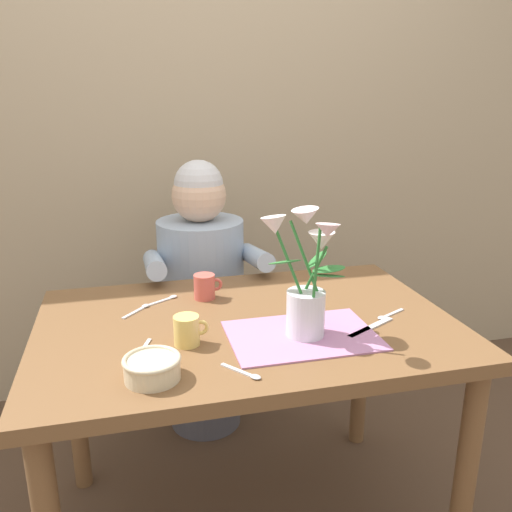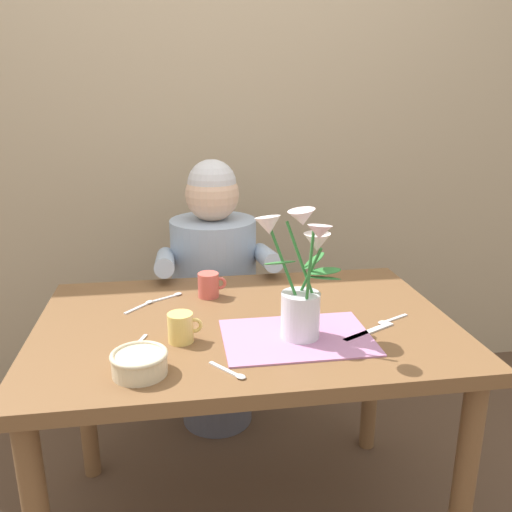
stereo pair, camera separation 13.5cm
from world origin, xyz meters
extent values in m
cube|color=tan|center=(0.00, 1.05, 1.25)|extent=(4.00, 0.10, 2.50)
cube|color=brown|center=(0.00, 0.00, 0.72)|extent=(1.20, 0.80, 0.04)
cylinder|color=brown|center=(0.54, -0.34, 0.35)|extent=(0.06, 0.06, 0.70)
cylinder|color=brown|center=(-0.54, 0.34, 0.35)|extent=(0.06, 0.06, 0.70)
cylinder|color=brown|center=(0.54, 0.34, 0.35)|extent=(0.06, 0.06, 0.70)
cylinder|color=#4C4C56|center=(-0.04, 0.62, 0.20)|extent=(0.30, 0.30, 0.40)
cylinder|color=#99ADC6|center=(-0.04, 0.62, 0.65)|extent=(0.34, 0.34, 0.50)
sphere|color=#DBB293|center=(-0.04, 0.62, 1.00)|extent=(0.21, 0.21, 0.21)
sphere|color=silver|center=(-0.04, 0.62, 1.04)|extent=(0.19, 0.19, 0.19)
cylinder|color=#99ADC6|center=(-0.23, 0.48, 0.78)|extent=(0.07, 0.33, 0.12)
cylinder|color=#99ADC6|center=(0.15, 0.48, 0.78)|extent=(0.07, 0.33, 0.12)
cube|color=#B275A3|center=(0.12, -0.14, 0.74)|extent=(0.40, 0.28, 0.00)
cylinder|color=silver|center=(0.13, -0.14, 0.80)|extent=(0.10, 0.10, 0.13)
cylinder|color=#2D7533|center=(0.15, -0.13, 0.92)|extent=(0.06, 0.06, 0.16)
cone|color=white|center=(0.17, -0.13, 1.01)|extent=(0.08, 0.08, 0.05)
sphere|color=#E5D14C|center=(0.17, -0.13, 1.01)|extent=(0.02, 0.02, 0.02)
cylinder|color=#2D7533|center=(0.14, -0.11, 0.95)|extent=(0.08, 0.08, 0.21)
cone|color=silver|center=(0.14, -0.09, 1.06)|extent=(0.08, 0.08, 0.05)
sphere|color=#E5D14C|center=(0.14, -0.09, 1.07)|extent=(0.02, 0.02, 0.02)
cylinder|color=#2D7533|center=(0.09, -0.13, 0.94)|extent=(0.08, 0.06, 0.21)
cone|color=white|center=(0.05, -0.12, 1.05)|extent=(0.10, 0.10, 0.06)
sphere|color=#E5D14C|center=(0.05, -0.12, 1.06)|extent=(0.02, 0.02, 0.02)
cylinder|color=#2D7533|center=(0.14, -0.18, 0.94)|extent=(0.03, 0.02, 0.22)
cone|color=silver|center=(0.15, -0.21, 1.06)|extent=(0.09, 0.09, 0.04)
sphere|color=#E5D14C|center=(0.15, -0.21, 1.06)|extent=(0.02, 0.02, 0.02)
ellipsoid|color=#2D7533|center=(0.08, -0.11, 0.95)|extent=(0.10, 0.08, 0.04)
ellipsoid|color=#2D7533|center=(0.17, -0.10, 0.95)|extent=(0.09, 0.09, 0.04)
ellipsoid|color=#2D7533|center=(0.19, -0.14, 0.91)|extent=(0.09, 0.05, 0.03)
ellipsoid|color=#2D7533|center=(0.19, -0.14, 0.93)|extent=(0.09, 0.05, 0.02)
cylinder|color=beige|center=(-0.29, -0.27, 0.77)|extent=(0.13, 0.13, 0.05)
torus|color=beige|center=(-0.29, -0.27, 0.79)|extent=(0.14, 0.14, 0.01)
cube|color=silver|center=(0.33, -0.13, 0.74)|extent=(0.18, 0.11, 0.00)
cylinder|color=#CC564C|center=(-0.09, 0.21, 0.78)|extent=(0.07, 0.07, 0.08)
torus|color=#CC564C|center=(-0.05, 0.21, 0.78)|extent=(0.04, 0.01, 0.04)
cylinder|color=#E5C666|center=(-0.19, -0.11, 0.78)|extent=(0.07, 0.07, 0.08)
torus|color=#E5C666|center=(-0.15, -0.11, 0.78)|extent=(0.04, 0.01, 0.04)
cube|color=silver|center=(0.44, -0.06, 0.74)|extent=(0.09, 0.05, 0.00)
ellipsoid|color=silver|center=(0.39, -0.08, 0.74)|extent=(0.03, 0.03, 0.01)
cube|color=silver|center=(-0.24, 0.21, 0.74)|extent=(0.09, 0.06, 0.00)
ellipsoid|color=silver|center=(-0.19, 0.23, 0.74)|extent=(0.03, 0.03, 0.01)
cube|color=silver|center=(-0.30, -0.11, 0.74)|extent=(0.04, 0.10, 0.00)
ellipsoid|color=silver|center=(-0.32, -0.16, 0.74)|extent=(0.03, 0.03, 0.01)
cube|color=silver|center=(-0.09, -0.28, 0.74)|extent=(0.07, 0.08, 0.00)
ellipsoid|color=silver|center=(-0.05, -0.32, 0.74)|extent=(0.03, 0.03, 0.01)
cube|color=silver|center=(-0.32, 0.14, 0.74)|extent=(0.07, 0.08, 0.00)
ellipsoid|color=silver|center=(-0.28, 0.18, 0.74)|extent=(0.03, 0.03, 0.01)
camera|label=1|loc=(-0.32, -1.39, 1.38)|focal=37.23mm
camera|label=2|loc=(-0.19, -1.41, 1.38)|focal=37.23mm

